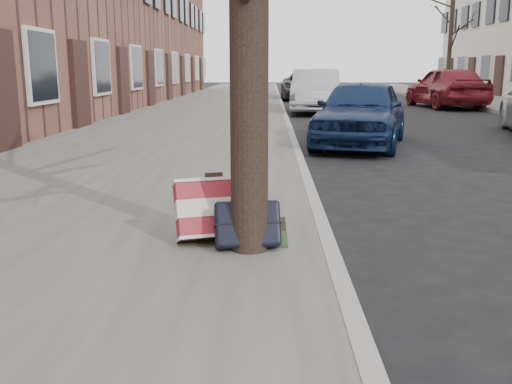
{
  "coord_description": "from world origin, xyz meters",
  "views": [
    {
      "loc": [
        -1.72,
        -3.41,
        1.46
      ],
      "look_at": [
        -1.82,
        0.8,
        0.55
      ],
      "focal_mm": 40.0,
      "sensor_mm": 36.0,
      "label": 1
    }
  ],
  "objects_px": {
    "suitcase_navy": "(247,224)",
    "suitcase_red": "(217,209)",
    "car_near_mid": "(316,91)",
    "car_near_front": "(361,112)"
  },
  "relations": [
    {
      "from": "suitcase_navy",
      "to": "suitcase_red",
      "type": "bearing_deg",
      "value": 129.27
    },
    {
      "from": "suitcase_red",
      "to": "suitcase_navy",
      "type": "xyz_separation_m",
      "value": [
        0.25,
        -0.23,
        -0.06
      ]
    },
    {
      "from": "suitcase_navy",
      "to": "car_near_mid",
      "type": "xyz_separation_m",
      "value": [
        1.71,
        15.31,
        0.41
      ]
    },
    {
      "from": "car_near_front",
      "to": "car_near_mid",
      "type": "distance_m",
      "value": 8.44
    },
    {
      "from": "suitcase_red",
      "to": "car_near_mid",
      "type": "height_order",
      "value": "car_near_mid"
    },
    {
      "from": "car_near_mid",
      "to": "car_near_front",
      "type": "bearing_deg",
      "value": -83.67
    },
    {
      "from": "suitcase_red",
      "to": "car_near_front",
      "type": "xyz_separation_m",
      "value": [
        2.17,
        6.64,
        0.28
      ]
    },
    {
      "from": "suitcase_red",
      "to": "suitcase_navy",
      "type": "relative_size",
      "value": 1.31
    },
    {
      "from": "suitcase_navy",
      "to": "car_near_front",
      "type": "xyz_separation_m",
      "value": [
        1.92,
        6.87,
        0.33
      ]
    },
    {
      "from": "car_near_front",
      "to": "suitcase_navy",
      "type": "bearing_deg",
      "value": -89.76
    }
  ]
}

